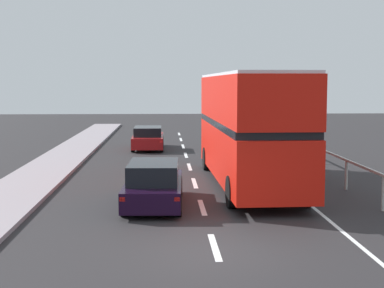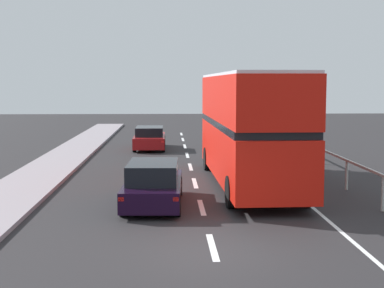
% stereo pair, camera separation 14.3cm
% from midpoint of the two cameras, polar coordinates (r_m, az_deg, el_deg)
% --- Properties ---
extents(ground_plane, '(75.51, 120.00, 0.10)m').
position_cam_midpoint_polar(ground_plane, '(13.53, 2.01, -10.56)').
color(ground_plane, '#272527').
extents(lane_paint_markings, '(3.57, 46.00, 0.01)m').
position_cam_midpoint_polar(lane_paint_markings, '(22.40, 5.16, -3.80)').
color(lane_paint_markings, silver).
rests_on(lane_paint_markings, ground).
extents(bridge_side_railing, '(0.10, 42.00, 1.11)m').
position_cam_midpoint_polar(bridge_side_railing, '(23.05, 13.57, -1.42)').
color(bridge_side_railing, '#B7BCB5').
rests_on(bridge_side_railing, ground).
extents(double_decker_bus_red, '(2.81, 10.90, 4.18)m').
position_cam_midpoint_polar(double_decker_bus_red, '(21.43, 5.40, 1.80)').
color(double_decker_bus_red, red).
rests_on(double_decker_bus_red, ground).
extents(hatchback_car_near, '(1.90, 4.57, 1.39)m').
position_cam_midpoint_polar(hatchback_car_near, '(18.06, -4.02, -4.03)').
color(hatchback_car_near, black).
rests_on(hatchback_car_near, ground).
extents(sedan_car_ahead, '(1.81, 4.52, 1.32)m').
position_cam_midpoint_polar(sedan_car_ahead, '(33.62, -4.50, 0.57)').
color(sedan_car_ahead, maroon).
rests_on(sedan_car_ahead, ground).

